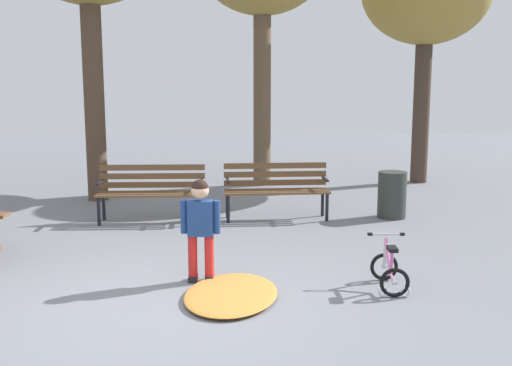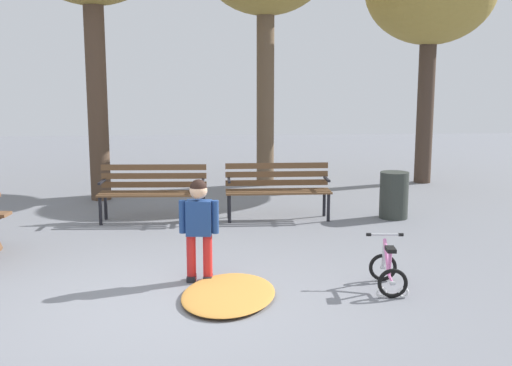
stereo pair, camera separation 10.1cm
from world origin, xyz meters
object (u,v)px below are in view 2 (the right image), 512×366
at_px(park_bench_left, 278,186).
at_px(park_bench_far_left, 153,188).
at_px(kids_bicycle, 388,270).
at_px(trash_bin, 394,195).
at_px(child_standing, 199,222).

bearing_deg(park_bench_left, park_bench_far_left, -179.09).
xyz_separation_m(park_bench_far_left, kids_bicycle, (2.67, -3.30, -0.31)).
xyz_separation_m(park_bench_far_left, trash_bin, (3.70, -0.08, -0.15)).
bearing_deg(child_standing, trash_bin, 43.54).
bearing_deg(trash_bin, park_bench_far_left, 178.83).
relative_size(park_bench_far_left, trash_bin, 2.25).
height_order(park_bench_far_left, kids_bicycle, park_bench_far_left).
bearing_deg(child_standing, park_bench_left, 68.34).
bearing_deg(park_bench_left, kids_bicycle, -76.95).
height_order(child_standing, kids_bicycle, child_standing).
relative_size(park_bench_left, child_standing, 1.45).
bearing_deg(park_bench_far_left, kids_bicycle, -51.03).
distance_m(kids_bicycle, trash_bin, 3.39).
distance_m(park_bench_far_left, park_bench_left, 1.90).
bearing_deg(kids_bicycle, child_standing, 168.07).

